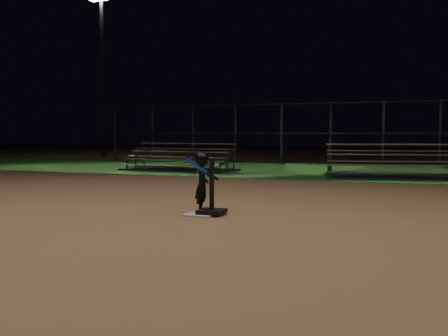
# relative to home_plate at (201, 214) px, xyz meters

# --- Properties ---
(ground) EXTENTS (80.00, 80.00, 0.00)m
(ground) POSITION_rel_home_plate_xyz_m (0.00, 0.00, -0.01)
(ground) COLOR #976944
(ground) RESTS_ON ground
(grass_strip) EXTENTS (60.00, 8.00, 0.01)m
(grass_strip) POSITION_rel_home_plate_xyz_m (0.00, 10.00, -0.01)
(grass_strip) COLOR #1C4D19
(grass_strip) RESTS_ON ground
(home_plate) EXTENTS (0.45, 0.45, 0.02)m
(home_plate) POSITION_rel_home_plate_xyz_m (0.00, 0.00, 0.00)
(home_plate) COLOR beige
(home_plate) RESTS_ON ground
(batting_tee) EXTENTS (0.38, 0.38, 0.83)m
(batting_tee) POSITION_rel_home_plate_xyz_m (0.16, 0.05, 0.17)
(batting_tee) COLOR black
(batting_tee) RESTS_ON home_plate
(child_batter) EXTENTS (0.42, 0.56, 0.95)m
(child_batter) POSITION_rel_home_plate_xyz_m (-0.06, 0.19, 0.50)
(child_batter) COLOR black
(child_batter) RESTS_ON ground
(bleacher_left) EXTENTS (3.89, 2.17, 0.91)m
(bleacher_left) POSITION_rel_home_plate_xyz_m (-4.27, 8.03, 0.18)
(bleacher_left) COLOR #AFAFB4
(bleacher_left) RESTS_ON ground
(bleacher_right) EXTENTS (4.16, 2.65, 0.94)m
(bleacher_right) POSITION_rel_home_plate_xyz_m (2.65, 7.65, 0.18)
(bleacher_right) COLOR #ACACB1
(bleacher_right) RESTS_ON ground
(backstop_fence) EXTENTS (20.08, 0.08, 2.50)m
(backstop_fence) POSITION_rel_home_plate_xyz_m (0.00, 13.00, 1.24)
(backstop_fence) COLOR #38383D
(backstop_fence) RESTS_ON ground
(light_pole_left) EXTENTS (0.90, 0.53, 8.30)m
(light_pole_left) POSITION_rel_home_plate_xyz_m (-12.00, 14.94, 4.93)
(light_pole_left) COLOR #2D2D30
(light_pole_left) RESTS_ON ground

